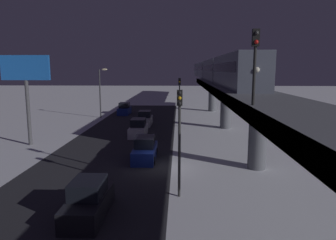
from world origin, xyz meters
TOP-DOWN VIEW (x-y plane):
  - ground_plane at (0.00, 0.00)m, footprint 240.00×240.00m
  - avenue_asphalt at (4.63, 0.00)m, footprint 11.00×83.36m
  - elevated_railway at (-7.35, 0.00)m, footprint 5.00×83.36m
  - subway_train at (-7.44, -38.20)m, footprint 2.94×74.07m
  - rail_signal at (-5.43, 6.53)m, footprint 0.36×0.41m
  - sedan_blue at (1.43, -2.08)m, footprint 1.91×4.67m
  - sedan_white at (3.23, -11.60)m, footprint 1.80×4.50m
  - sedan_black at (3.23, 8.36)m, footprint 1.80×4.43m
  - sedan_silver at (3.23, -18.51)m, footprint 1.80×4.27m
  - sedan_blue_2 at (7.83, -28.80)m, footprint 1.80×4.32m
  - traffic_light_near at (-1.47, 5.66)m, footprint 0.32×0.44m
  - traffic_light_mid at (-1.47, -17.85)m, footprint 0.32×0.44m
  - commercial_billboard at (13.57, -6.84)m, footprint 4.80×0.36m
  - street_lamp_far at (10.70, -25.00)m, footprint 1.35×0.44m

SIDE VIEW (x-z plane):
  - ground_plane at x=0.00m, z-range 0.00..0.00m
  - avenue_asphalt at x=4.63m, z-range 0.00..0.01m
  - sedan_blue at x=1.43m, z-range -0.20..1.77m
  - sedan_white at x=3.23m, z-range -0.19..1.78m
  - sedan_silver at x=3.23m, z-range -0.19..1.78m
  - sedan_blue_2 at x=7.83m, z-range -0.19..1.78m
  - sedan_black at x=3.23m, z-range -0.19..1.78m
  - traffic_light_near at x=-1.47m, z-range 1.00..7.40m
  - traffic_light_mid at x=-1.47m, z-range 1.00..7.40m
  - street_lamp_far at x=10.70m, z-range 0.99..8.64m
  - elevated_railway at x=-7.35m, z-range 2.09..7.73m
  - commercial_billboard at x=13.57m, z-range 2.38..11.28m
  - subway_train at x=-7.44m, z-range 5.73..9.13m
  - rail_signal at x=-5.43m, z-range 6.37..10.37m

